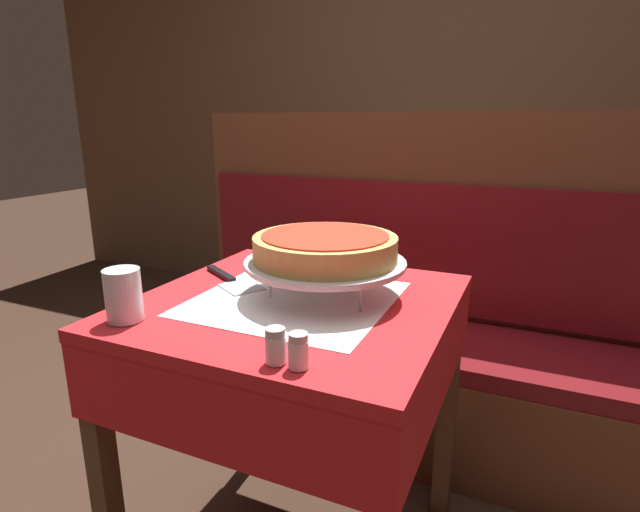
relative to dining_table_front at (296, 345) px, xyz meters
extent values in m
cube|color=red|center=(0.00, 0.00, 0.11)|extent=(0.73, 0.73, 0.03)
cube|color=white|center=(0.00, 0.00, 0.12)|extent=(0.45, 0.45, 0.00)
cube|color=red|center=(0.00, 0.00, 0.00)|extent=(0.73, 0.73, 0.18)
cube|color=#4C331E|center=(-0.33, -0.33, -0.28)|extent=(0.05, 0.05, 0.73)
cube|color=#4C331E|center=(-0.33, 0.33, -0.28)|extent=(0.05, 0.05, 0.73)
cube|color=#4C331E|center=(0.33, 0.33, -0.28)|extent=(0.05, 0.05, 0.73)
cube|color=beige|center=(-0.06, 1.50, 0.10)|extent=(0.72, 0.72, 0.03)
cube|color=white|center=(-0.06, 1.50, 0.12)|extent=(0.44, 0.44, 0.00)
cube|color=beige|center=(-0.06, 1.50, 0.02)|extent=(0.71, 0.71, 0.13)
cube|color=#4C331E|center=(-0.38, 1.18, -0.28)|extent=(0.05, 0.05, 0.73)
cube|color=#4C331E|center=(0.26, 1.18, -0.28)|extent=(0.05, 0.05, 0.73)
cube|color=#4C331E|center=(-0.38, 1.83, -0.28)|extent=(0.05, 0.05, 0.73)
cube|color=#4C331E|center=(0.26, 1.83, -0.28)|extent=(0.05, 0.05, 0.73)
cube|color=brown|center=(0.07, 0.66, -0.45)|extent=(1.79, 0.48, 0.38)
cube|color=#600F14|center=(0.07, 0.66, -0.23)|extent=(1.75, 0.47, 0.06)
cube|color=brown|center=(0.07, 0.87, 0.18)|extent=(1.79, 0.06, 0.77)
cube|color=#600F14|center=(0.07, 0.83, 0.07)|extent=(1.72, 0.02, 0.49)
cube|color=brown|center=(0.00, 2.04, 0.56)|extent=(6.00, 0.04, 2.40)
cylinder|color=#ADADB2|center=(0.06, 0.18, 0.16)|extent=(0.01, 0.01, 0.07)
cylinder|color=#ADADB2|center=(-0.06, -0.02, 0.16)|extent=(0.01, 0.01, 0.07)
cylinder|color=#ADADB2|center=(0.17, -0.02, 0.16)|extent=(0.01, 0.01, 0.07)
cylinder|color=#ADADB2|center=(0.06, 0.05, 0.19)|extent=(0.27, 0.27, 0.01)
cylinder|color=silver|center=(0.06, 0.05, 0.20)|extent=(0.38, 0.38, 0.01)
cylinder|color=silver|center=(0.06, 0.05, 0.21)|extent=(0.39, 0.39, 0.01)
cylinder|color=tan|center=(0.06, 0.05, 0.24)|extent=(0.35, 0.35, 0.06)
cylinder|color=red|center=(0.06, 0.05, 0.27)|extent=(0.31, 0.31, 0.01)
cube|color=#BCBCC1|center=(-0.16, 0.01, 0.12)|extent=(0.14, 0.13, 0.00)
cube|color=black|center=(-0.27, 0.08, 0.13)|extent=(0.14, 0.10, 0.01)
cylinder|color=silver|center=(-0.27, -0.27, 0.18)|extent=(0.08, 0.08, 0.11)
cylinder|color=silver|center=(0.12, -0.31, 0.15)|extent=(0.04, 0.04, 0.05)
cylinder|color=#B7B7BC|center=(0.12, -0.31, 0.18)|extent=(0.04, 0.04, 0.01)
cylinder|color=silver|center=(0.16, -0.31, 0.15)|extent=(0.04, 0.04, 0.05)
cylinder|color=#B7B7BC|center=(0.16, -0.31, 0.18)|extent=(0.03, 0.03, 0.01)
cube|color=#B2B2B7|center=(0.01, 0.32, 0.17)|extent=(0.10, 0.05, 0.09)
cube|color=black|center=(-0.09, 1.47, 0.13)|extent=(0.15, 0.15, 0.03)
cylinder|color=black|center=(-0.09, 1.47, 0.21)|extent=(0.01, 0.01, 0.11)
cylinder|color=#99194C|center=(-0.09, 1.52, 0.19)|extent=(0.04, 0.04, 0.09)
cylinder|color=gold|center=(-0.09, 1.42, 0.19)|extent=(0.04, 0.04, 0.09)
camera|label=1|loc=(0.52, -1.01, 0.54)|focal=28.00mm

